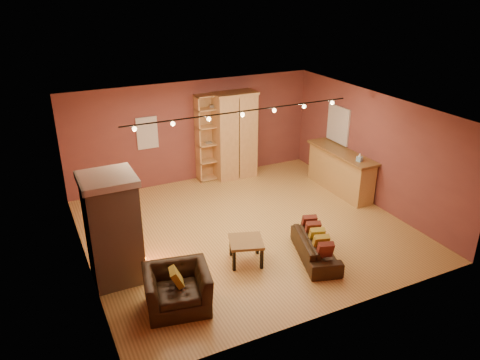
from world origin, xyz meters
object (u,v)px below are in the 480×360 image
bar_counter (340,171)px  armchair (177,283)px  bookcase (213,136)px  fireplace (113,229)px  armoire (235,135)px  coffee_table (246,244)px  loveseat (316,243)px

bar_counter → armchair: bar_counter is taller
bookcase → armchair: size_ratio=1.97×
fireplace → bar_counter: bearing=12.7°
armoire → fireplace: bearing=-139.5°
bar_counter → armchair: (-5.50, -2.73, -0.08)m
armoire → bar_counter: bearing=-45.5°
bookcase → bar_counter: (2.68, -2.32, -0.67)m
fireplace → bar_counter: (6.24, 1.40, -0.49)m
bookcase → coffee_table: (-1.12, -4.32, -0.81)m
fireplace → loveseat: 4.00m
bookcase → coffee_table: 4.54m
armoire → loveseat: size_ratio=1.44×
coffee_table → armoire: bearing=67.6°
loveseat → coffee_table: loveseat is taller
fireplace → armoire: 5.45m
armoire → coffee_table: 4.55m
bar_counter → loveseat: bearing=-134.6°
coffee_table → fireplace: bearing=166.2°
fireplace → coffee_table: size_ratio=2.54×
fireplace → loveseat: size_ratio=1.25×
armoire → coffee_table: (-1.70, -4.14, -0.81)m
fireplace → bar_counter: size_ratio=0.91×
bookcase → fireplace: bearing=-133.7°
bar_counter → armchair: 6.14m
armoire → loveseat: bearing=-94.4°
bookcase → coffee_table: bookcase is taller
loveseat → coffee_table: (-1.35, 0.49, 0.08)m
fireplace → bookcase: bearing=46.3°
bar_counter → loveseat: size_ratio=1.37×
loveseat → armchair: (-3.04, -0.24, 0.15)m
armoire → coffee_table: bearing=-112.4°
fireplace → bookcase: size_ratio=0.87×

